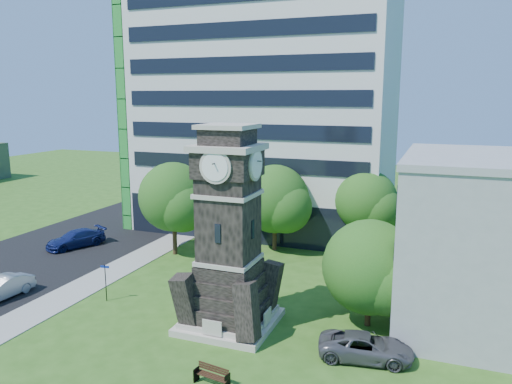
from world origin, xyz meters
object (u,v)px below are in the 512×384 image
at_px(car_street_mid, 2,288).
at_px(car_east_lot, 366,347).
at_px(car_street_north, 76,239).
at_px(park_bench, 212,375).
at_px(clock_tower, 229,242).
at_px(street_sign, 105,278).

bearing_deg(car_street_mid, car_east_lot, 5.58).
relative_size(car_street_north, park_bench, 3.04).
height_order(clock_tower, car_east_lot, clock_tower).
xyz_separation_m(car_east_lot, park_bench, (-6.61, -5.03, -0.21)).
bearing_deg(clock_tower, car_street_mid, -173.26).
bearing_deg(car_east_lot, street_sign, 77.18).
xyz_separation_m(car_street_north, park_bench, (21.66, -15.72, -0.30)).
bearing_deg(clock_tower, park_bench, -73.65).
xyz_separation_m(car_street_north, street_sign, (10.49, -9.26, 0.84)).
bearing_deg(clock_tower, car_east_lot, -7.53).
xyz_separation_m(park_bench, street_sign, (-11.17, 6.47, 1.13)).
height_order(car_street_north, car_east_lot, car_street_north).
bearing_deg(street_sign, car_street_mid, -171.24).
xyz_separation_m(clock_tower, car_east_lot, (8.41, -1.11, -4.59)).
distance_m(car_street_north, park_bench, 26.77).
relative_size(car_street_north, car_east_lot, 1.08).
bearing_deg(clock_tower, street_sign, 178.02).
bearing_deg(car_street_mid, clock_tower, 10.42).
distance_m(clock_tower, park_bench, 8.00).
height_order(park_bench, street_sign, street_sign).
height_order(car_street_mid, street_sign, street_sign).
distance_m(car_street_mid, park_bench, 18.66).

